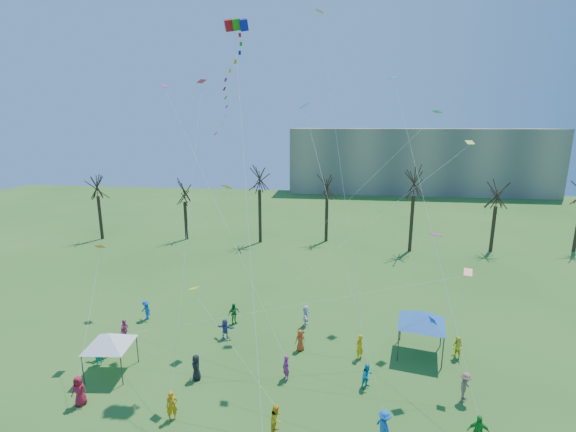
# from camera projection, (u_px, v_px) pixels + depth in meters

# --- Properties ---
(distant_building) EXTENTS (60.00, 14.00, 15.00)m
(distant_building) POSITION_uv_depth(u_px,v_px,m) (418.00, 161.00, 95.72)
(distant_building) COLOR gray
(distant_building) RESTS_ON ground
(bare_tree_row) EXTENTS (69.72, 9.25, 11.62)m
(bare_tree_row) POSITION_uv_depth(u_px,v_px,m) (339.00, 191.00, 53.00)
(bare_tree_row) COLOR black
(bare_tree_row) RESTS_ON ground
(big_box_kite) EXTENTS (2.92, 7.25, 24.15)m
(big_box_kite) POSITION_uv_depth(u_px,v_px,m) (232.00, 87.00, 25.89)
(big_box_kite) COLOR red
(big_box_kite) RESTS_ON ground
(canopy_tent_white) EXTENTS (3.83, 3.83, 2.88)m
(canopy_tent_white) POSITION_uv_depth(u_px,v_px,m) (109.00, 339.00, 26.21)
(canopy_tent_white) COLOR #3F3F44
(canopy_tent_white) RESTS_ON ground
(canopy_tent_blue) EXTENTS (4.38, 4.38, 3.35)m
(canopy_tent_blue) POSITION_uv_depth(u_px,v_px,m) (422.00, 317.00, 28.32)
(canopy_tent_blue) COLOR #3F3F44
(canopy_tent_blue) RESTS_ON ground
(festival_crowd) EXTENTS (26.13, 13.25, 1.85)m
(festival_crowd) POSITION_uv_depth(u_px,v_px,m) (268.00, 357.00, 27.04)
(festival_crowd) COLOR #B1162E
(festival_crowd) RESTS_ON ground
(small_kites_aloft) EXTENTS (26.37, 17.49, 35.31)m
(small_kites_aloft) POSITION_uv_depth(u_px,v_px,m) (303.00, 162.00, 29.02)
(small_kites_aloft) COLOR orange
(small_kites_aloft) RESTS_ON ground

